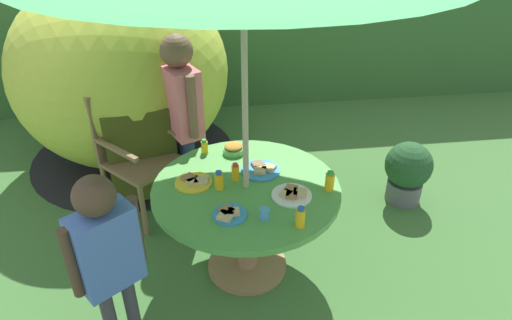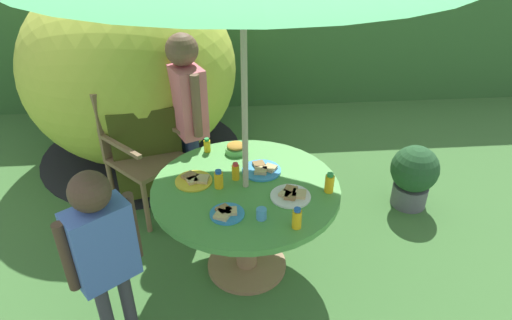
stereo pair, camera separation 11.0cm
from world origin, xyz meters
TOP-DOWN VIEW (x-y plane):
  - ground_plane at (0.00, 0.00)m, footprint 10.00×10.00m
  - hedge_backdrop at (0.00, 3.02)m, footprint 9.00×0.70m
  - garden_table at (0.00, 0.00)m, footprint 1.19×1.19m
  - wooden_chair at (-0.80, 0.83)m, footprint 0.69×0.69m
  - dome_tent at (-0.94, 1.68)m, footprint 2.35×2.35m
  - potted_plant at (1.40, 0.61)m, footprint 0.38×0.38m
  - child_in_pink_shirt at (-0.40, 0.87)m, footprint 0.34×0.44m
  - child_in_blue_shirt at (-0.76, -0.56)m, footprint 0.35×0.32m
  - snack_bowl at (-0.04, 0.42)m, footprint 0.15×0.15m
  - plate_mid_left at (0.12, 0.16)m, footprint 0.26×0.26m
  - plate_near_left at (-0.32, 0.08)m, footprint 0.24×0.24m
  - plate_center_back at (-0.13, -0.28)m, footprint 0.20×0.20m
  - plate_back_edge at (0.27, -0.14)m, footprint 0.25×0.25m
  - juice_bottle_near_right at (-0.24, 0.45)m, footprint 0.05×0.05m
  - juice_bottle_far_left at (0.51, -0.10)m, footprint 0.06×0.06m
  - juice_bottle_far_right at (-0.06, 0.08)m, footprint 0.05×0.05m
  - juice_bottle_center_front at (0.25, -0.42)m, footprint 0.05×0.05m
  - juice_bottle_mid_right at (-0.17, -0.00)m, footprint 0.06×0.06m
  - cup_near at (0.07, -0.33)m, footprint 0.06×0.06m

SIDE VIEW (x-z plane):
  - ground_plane at x=0.00m, z-range -0.02..0.00m
  - potted_plant at x=1.40m, z-range 0.02..0.57m
  - garden_table at x=0.00m, z-range 0.19..0.88m
  - wooden_chair at x=-0.80m, z-range 0.05..1.07m
  - plate_mid_left at x=0.12m, z-range 0.68..0.72m
  - plate_near_left at x=-0.32m, z-range 0.68..0.72m
  - plate_back_edge at x=0.27m, z-range 0.68..0.72m
  - plate_center_back at x=-0.13m, z-range 0.69..0.72m
  - cup_near at x=0.07m, z-range 0.69..0.76m
  - snack_bowl at x=-0.04m, z-range 0.69..0.76m
  - juice_bottle_near_right at x=-0.24m, z-range 0.68..0.79m
  - juice_bottle_far_right at x=-0.06m, z-range 0.68..0.80m
  - juice_bottle_mid_right at x=-0.17m, z-range 0.68..0.81m
  - juice_bottle_center_front at x=0.25m, z-range 0.68..0.81m
  - juice_bottle_far_left at x=0.51m, z-range 0.68..0.82m
  - child_in_blue_shirt at x=-0.76m, z-range 0.16..1.36m
  - hedge_backdrop at x=0.00m, z-range 0.00..1.63m
  - dome_tent at x=-0.94m, z-range -0.01..1.71m
  - child_in_pink_shirt at x=-0.40m, z-range 0.20..1.61m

